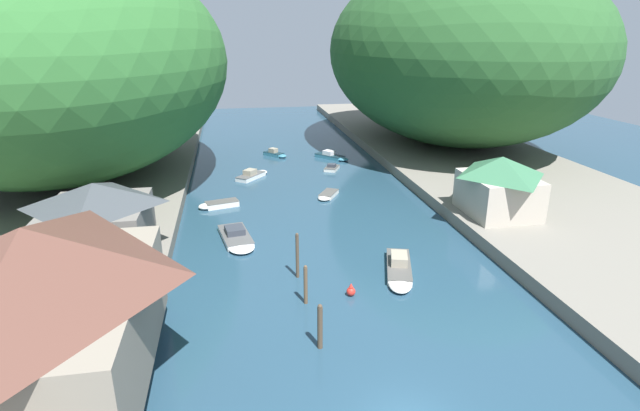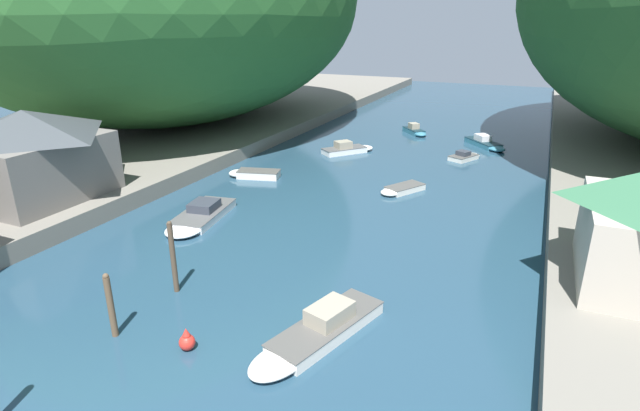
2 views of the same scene
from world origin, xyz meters
TOP-DOWN VIEW (x-y plane):
  - water_surface at (0.00, 30.00)m, footprint 130.00×130.00m
  - left_bank at (-22.68, 30.00)m, footprint 22.00×120.00m
  - boathouse_shed at (-16.27, 18.35)m, footprint 7.06×7.83m
  - boat_open_rowboat at (2.47, 31.04)m, footprint 2.81×3.61m
  - boat_navy_launch at (-4.57, 39.66)m, footprint 4.17×4.66m
  - boat_yellow_tender at (-1.04, 49.45)m, footprint 3.24×3.53m
  - boat_far_right_bank at (-6.83, 21.21)m, footprint 3.04×6.20m
  - boat_red_skiff at (6.22, 46.73)m, footprint 4.35×4.78m
  - boat_far_upstream at (-8.49, 29.91)m, footprint 4.04×2.32m
  - boat_mid_channel at (4.14, 13.52)m, footprint 3.34×6.53m
  - boat_near_quay at (5.16, 41.60)m, footprint 2.57×3.36m
  - mooring_post_second at (-2.84, 10.78)m, footprint 0.24×0.24m
  - mooring_post_middle at (-2.86, 14.31)m, footprint 0.23×0.23m
  - channel_buoy_near at (0.15, 11.21)m, footprint 0.58×0.58m
  - person_on_quay at (-14.12, 19.28)m, footprint 0.25×0.40m
  - person_by_boathouse at (-13.68, 18.71)m, footprint 0.23×0.38m

SIDE VIEW (x-z plane):
  - water_surface at x=0.00m, z-range 0.00..0.00m
  - boat_open_rowboat at x=2.47m, z-range 0.00..0.42m
  - boat_near_quay at x=5.16m, z-range -0.14..0.63m
  - boat_far_upstream at x=-8.49m, z-range 0.00..0.54m
  - boat_far_right_bank at x=-6.83m, z-range -0.18..0.79m
  - boat_red_skiff at x=6.22m, z-range -0.19..0.82m
  - boat_yellow_tender at x=-1.04m, z-range -0.20..0.84m
  - boat_navy_launch at x=-4.57m, z-range -0.21..0.87m
  - channel_buoy_near at x=0.15m, z-range -0.10..0.78m
  - boat_mid_channel at x=4.14m, z-range -0.22..0.92m
  - left_bank at x=-22.68m, z-range 0.00..1.09m
  - mooring_post_second at x=-2.84m, z-range 0.01..2.61m
  - mooring_post_middle at x=-2.86m, z-range 0.01..3.28m
  - person_on_quay at x=-14.12m, z-range 1.22..2.91m
  - person_by_boathouse at x=-13.68m, z-range 1.22..2.91m
  - boathouse_shed at x=-16.27m, z-range 1.17..6.35m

